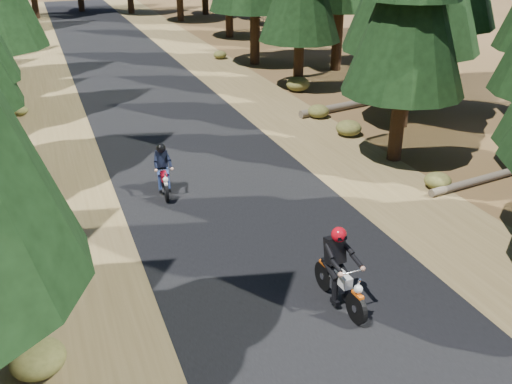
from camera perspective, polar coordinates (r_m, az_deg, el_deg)
ground at (r=13.33m, az=2.33°, el=-6.85°), size 120.00×120.00×0.00m
road at (r=17.50m, az=-4.11°, el=1.27°), size 6.00×100.00×0.01m
shoulder_l at (r=16.90m, az=-19.17°, el=-1.05°), size 3.20×100.00×0.01m
shoulder_r at (r=19.22m, az=9.12°, el=3.23°), size 3.20×100.00×0.01m
log_near at (r=24.85m, az=9.48°, el=8.61°), size 5.25×1.34×0.32m
log_far at (r=18.34m, az=21.29°, el=1.07°), size 3.75×0.75×0.24m
understory_shrubs at (r=20.03m, az=-5.91°, el=5.18°), size 14.70×30.83×0.66m
rider_lead at (r=11.69m, az=8.42°, el=-8.82°), size 0.68×1.94×1.70m
rider_follow at (r=16.54m, az=-9.22°, el=1.40°), size 0.66×1.70×1.48m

